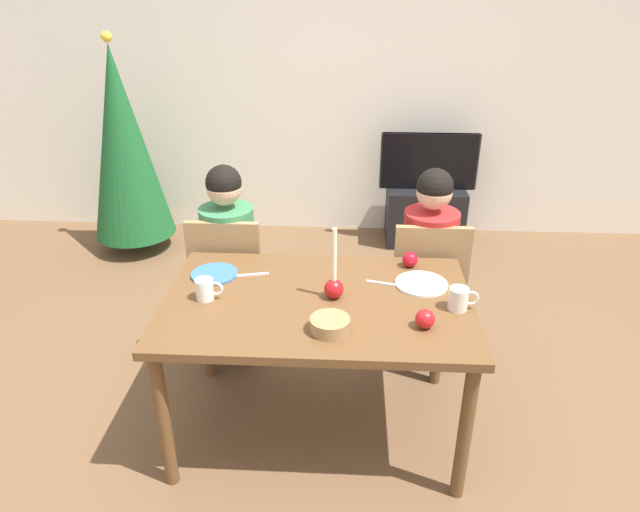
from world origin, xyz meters
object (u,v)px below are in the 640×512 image
object	(u,v)px
person_left_child	(230,267)
apple_near_candle	(410,259)
chair_right	(427,283)
person_right_child	(427,272)
apple_by_left_plate	(425,319)
plate_left	(214,274)
tv	(429,161)
bowl_walnuts	(330,325)
candle_centerpiece	(334,284)
dining_table	(318,315)
plate_right	(422,284)
mug_left	(205,289)
mug_right	(459,299)
chair_left	(230,278)
tv_stand	(424,215)
christmas_tree	(123,144)

from	to	relation	value
person_left_child	apple_near_candle	size ratio (longest dim) A/B	15.00
chair_right	person_right_child	size ratio (longest dim) A/B	0.77
apple_by_left_plate	plate_left	bearing A→B (deg)	157.33
plate_left	apple_near_candle	distance (m)	0.98
chair_right	tv	distance (m)	1.72
bowl_walnuts	apple_near_candle	size ratio (longest dim) A/B	2.14
candle_centerpiece	apple_near_candle	bearing A→B (deg)	41.49
dining_table	apple_by_left_plate	size ratio (longest dim) A/B	16.81
candle_centerpiece	plate_left	size ratio (longest dim) A/B	1.50
plate_right	tv	bearing A→B (deg)	82.36
candle_centerpiece	mug_left	size ratio (longest dim) A/B	2.71
chair_right	candle_centerpiece	bearing A→B (deg)	-130.79
mug_right	apple_by_left_plate	bearing A→B (deg)	-136.46
mug_right	chair_right	bearing A→B (deg)	93.76
plate_right	apple_near_candle	xyz separation A→B (m)	(-0.04, 0.19, 0.03)
candle_centerpiece	mug_right	distance (m)	0.56
dining_table	apple_near_candle	world-z (taller)	apple_near_candle
person_left_child	mug_left	distance (m)	0.70
dining_table	apple_near_candle	distance (m)	0.58
chair_right	apple_near_candle	world-z (taller)	chair_right
person_left_child	person_right_child	distance (m)	1.12
chair_left	tv_stand	distance (m)	2.16
tv	chair_left	bearing A→B (deg)	-127.79
plate_right	plate_left	bearing A→B (deg)	177.42
mug_right	candle_centerpiece	bearing A→B (deg)	172.90
mug_left	apple_near_candle	world-z (taller)	mug_left
tv	plate_right	xyz separation A→B (m)	(-0.29, -2.14, 0.05)
apple_near_candle	chair_right	bearing A→B (deg)	62.38
tv_stand	plate_right	size ratio (longest dim) A/B	2.58
chair_right	chair_left	bearing A→B (deg)	180.00
chair_right	apple_by_left_plate	distance (m)	0.87
tv_stand	bowl_walnuts	size ratio (longest dim) A/B	3.83
dining_table	chair_right	distance (m)	0.85
bowl_walnuts	apple_by_left_plate	distance (m)	0.40
tv	tv_stand	bearing A→B (deg)	-90.00
mug_left	apple_near_candle	xyz separation A→B (m)	(0.95, 0.37, -0.01)
mug_left	chair_right	bearing A→B (deg)	30.19
tv	bowl_walnuts	size ratio (longest dim) A/B	4.72
tv	christmas_tree	xyz separation A→B (m)	(-2.41, -0.27, 0.18)
chair_right	apple_by_left_plate	xyz separation A→B (m)	(-0.12, -0.81, 0.28)
tv	mug_right	world-z (taller)	tv
person_left_child	candle_centerpiece	distance (m)	0.91
tv	christmas_tree	size ratio (longest dim) A/B	0.46
mug_left	apple_by_left_plate	world-z (taller)	mug_left
chair_right	mug_left	world-z (taller)	chair_right
candle_centerpiece	plate_right	distance (m)	0.44
chair_left	tv	world-z (taller)	tv
candle_centerpiece	bowl_walnuts	xyz separation A→B (m)	(-0.01, -0.27, -0.04)
person_right_child	tv_stand	distance (m)	1.70
plate_left	candle_centerpiece	bearing A→B (deg)	-17.27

